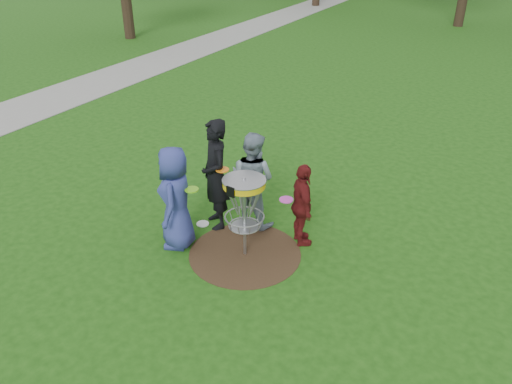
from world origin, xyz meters
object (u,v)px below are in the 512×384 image
Objects in this scene: player_grey at (252,179)px; disc_golf_basket at (244,199)px; player_blue at (176,198)px; player_maroon at (302,205)px; player_black at (215,175)px.

player_grey is 1.22× the size of disc_golf_basket.
player_blue is at bearing 62.18° from player_grey.
player_blue is 2.01m from player_maroon.
player_blue is at bearing -159.29° from disc_golf_basket.
player_grey reaches higher than disc_golf_basket.
player_blue is at bearing 80.56° from player_maroon.
player_black is 1.55m from player_maroon.
disc_golf_basket is (-0.55, -0.80, 0.31)m from player_maroon.
player_black is at bearing 140.44° from player_blue.
player_maroon is at bearing 48.42° from player_black.
player_grey is (0.58, 1.25, -0.02)m from player_blue.
player_maroon is at bearing 173.88° from player_grey.
player_blue reaches higher than disc_golf_basket.
player_black is 1.40× the size of disc_golf_basket.
disc_golf_basket is (0.48, -0.85, 0.17)m from player_grey.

